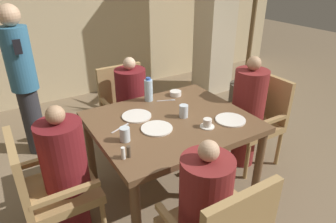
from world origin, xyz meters
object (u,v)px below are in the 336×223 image
(plate_main_right, at_px, (230,120))
(teacup_with_saucer, at_px, (207,124))
(diner_in_right_chair, at_px, (248,112))
(potted_palm, at_px, (249,48))
(chair_far_side, at_px, (127,105))
(diner_in_far_chair, at_px, (132,106))
(standing_host, at_px, (23,79))
(water_bottle, at_px, (149,90))
(diner_in_left_chair, at_px, (66,173))
(glass_tall_mid, at_px, (184,111))
(glass_tall_near, at_px, (125,134))
(plate_dessert_center, at_px, (157,128))
(plate_main_left, at_px, (137,116))
(chair_right_side, at_px, (256,116))
(chair_left_side, at_px, (48,186))
(bowl_small, at_px, (176,93))
(diner_in_near_chair, at_px, (204,212))

(plate_main_right, xyz_separation_m, teacup_with_saucer, (-0.23, 0.01, 0.02))
(diner_in_right_chair, height_order, potted_palm, potted_palm)
(chair_far_side, relative_size, diner_in_right_chair, 0.79)
(diner_in_far_chair, height_order, standing_host, standing_host)
(potted_palm, xyz_separation_m, water_bottle, (-1.84, -0.56, -0.02))
(diner_in_left_chair, distance_m, glass_tall_mid, 1.04)
(glass_tall_near, bearing_deg, plate_dessert_center, 5.81)
(teacup_with_saucer, bearing_deg, plate_main_left, 131.77)
(plate_main_left, relative_size, water_bottle, 1.09)
(chair_right_side, bearing_deg, glass_tall_mid, -179.19)
(diner_in_right_chair, xyz_separation_m, plate_main_right, (-0.49, -0.27, 0.17))
(diner_in_right_chair, relative_size, glass_tall_near, 10.84)
(diner_in_far_chair, relative_size, potted_palm, 0.50)
(chair_left_side, bearing_deg, plate_main_right, -10.59)
(plate_dessert_center, bearing_deg, bowl_small, 44.91)
(plate_main_left, bearing_deg, bowl_small, 21.60)
(glass_tall_near, bearing_deg, diner_in_right_chair, 4.41)
(diner_in_left_chair, distance_m, chair_far_side, 1.30)
(potted_palm, relative_size, bowl_small, 19.62)
(chair_left_side, height_order, glass_tall_mid, chair_left_side)
(bowl_small, relative_size, water_bottle, 0.49)
(chair_right_side, distance_m, diner_in_near_chair, 1.52)
(chair_left_side, height_order, glass_tall_near, chair_left_side)
(diner_in_left_chair, distance_m, bowl_small, 1.28)
(diner_in_left_chair, xyz_separation_m, glass_tall_near, (0.43, -0.10, 0.25))
(teacup_with_saucer, bearing_deg, glass_tall_mid, 104.72)
(chair_right_side, bearing_deg, chair_far_side, 137.69)
(potted_palm, bearing_deg, diner_in_right_chair, -134.03)
(chair_right_side, distance_m, teacup_with_saucer, 0.94)
(chair_far_side, relative_size, plate_main_left, 3.71)
(glass_tall_near, bearing_deg, glass_tall_mid, 9.03)
(diner_in_far_chair, relative_size, diner_in_near_chair, 1.02)
(diner_in_near_chair, xyz_separation_m, water_bottle, (0.27, 1.24, 0.32))
(diner_in_left_chair, bearing_deg, bowl_small, 18.67)
(chair_left_side, xyz_separation_m, diner_in_right_chair, (1.93, 0.00, 0.09))
(glass_tall_near, height_order, glass_tall_mid, same)
(chair_far_side, bearing_deg, standing_host, 155.21)
(standing_host, xyz_separation_m, glass_tall_near, (0.47, -1.48, -0.04))
(plate_dessert_center, bearing_deg, plate_main_left, 99.15)
(plate_main_right, bearing_deg, chair_right_side, 23.22)
(plate_main_right, bearing_deg, plate_dessert_center, 161.82)
(chair_far_side, relative_size, standing_host, 0.58)
(potted_palm, bearing_deg, diner_in_near_chair, -139.61)
(diner_in_right_chair, relative_size, plate_dessert_center, 4.68)
(diner_in_far_chair, relative_size, chair_right_side, 1.18)
(chair_left_side, relative_size, diner_in_far_chair, 0.85)
(teacup_with_saucer, bearing_deg, chair_right_side, 16.54)
(teacup_with_saucer, relative_size, glass_tall_near, 1.09)
(potted_palm, bearing_deg, plate_main_right, -138.88)
(diner_in_right_chair, height_order, plate_dessert_center, diner_in_right_chair)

